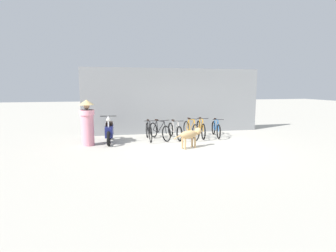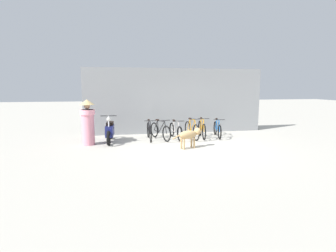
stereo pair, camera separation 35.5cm
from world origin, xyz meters
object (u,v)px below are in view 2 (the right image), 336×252
(bicycle_1, at_px, (160,131))
(person_in_robes, at_px, (88,121))
(motorcycle, at_px, (110,131))
(bicycle_0, at_px, (149,131))
(stray_dog, at_px, (190,135))
(bicycle_2, at_px, (176,131))
(bicycle_3, at_px, (192,130))
(bicycle_5, at_px, (217,129))
(bicycle_4, at_px, (202,129))

(bicycle_1, height_order, person_in_robes, person_in_robes)
(motorcycle, bearing_deg, bicycle_1, 97.05)
(bicycle_0, relative_size, motorcycle, 0.92)
(motorcycle, height_order, stray_dog, motorcycle)
(bicycle_2, bearing_deg, person_in_robes, -87.40)
(bicycle_2, bearing_deg, bicycle_3, 78.75)
(bicycle_1, xyz_separation_m, bicycle_5, (2.47, 0.06, -0.02))
(bicycle_0, bearing_deg, bicycle_3, 89.99)
(bicycle_5, height_order, motorcycle, motorcycle)
(bicycle_3, bearing_deg, motorcycle, -93.09)
(bicycle_0, distance_m, stray_dog, 2.07)
(bicycle_5, xyz_separation_m, stray_dog, (-1.69, -1.75, 0.15))
(bicycle_5, relative_size, stray_dog, 1.39)
(bicycle_0, height_order, bicycle_3, bicycle_3)
(bicycle_2, height_order, bicycle_5, bicycle_5)
(bicycle_4, height_order, motorcycle, motorcycle)
(bicycle_1, height_order, stray_dog, bicycle_1)
(bicycle_0, relative_size, bicycle_1, 1.04)
(bicycle_0, distance_m, person_in_robes, 2.41)
(bicycle_4, distance_m, motorcycle, 3.76)
(bicycle_1, xyz_separation_m, bicycle_2, (0.64, 0.02, -0.02))
(bicycle_0, height_order, bicycle_2, bicycle_0)
(bicycle_1, xyz_separation_m, motorcycle, (-1.99, -0.14, 0.08))
(bicycle_3, bearing_deg, bicycle_5, 90.37)
(bicycle_1, height_order, motorcycle, motorcycle)
(bicycle_4, bearing_deg, stray_dog, -22.50)
(bicycle_1, bearing_deg, bicycle_3, 68.76)
(bicycle_4, xyz_separation_m, bicycle_5, (0.70, 0.04, -0.02))
(bicycle_1, xyz_separation_m, bicycle_4, (1.77, 0.03, 0.01))
(bicycle_1, bearing_deg, person_in_robes, -99.44)
(bicycle_2, height_order, person_in_robes, person_in_robes)
(bicycle_2, height_order, bicycle_3, bicycle_3)
(bicycle_2, distance_m, bicycle_3, 0.67)
(bicycle_5, bearing_deg, bicycle_2, -77.78)
(bicycle_1, distance_m, stray_dog, 1.86)
(bicycle_1, relative_size, bicycle_2, 0.96)
(stray_dog, distance_m, person_in_robes, 3.75)
(bicycle_2, xyz_separation_m, motorcycle, (-2.63, -0.16, 0.10))
(bicycle_5, bearing_deg, bicycle_1, -77.65)
(bicycle_3, distance_m, bicycle_5, 1.16)
(stray_dog, bearing_deg, bicycle_2, 72.15)
(bicycle_4, distance_m, person_in_robes, 4.58)
(bicycle_5, bearing_deg, motorcycle, -76.45)
(bicycle_0, relative_size, person_in_robes, 0.99)
(bicycle_5, relative_size, motorcycle, 0.90)
(bicycle_2, distance_m, person_in_robes, 3.47)
(bicycle_1, relative_size, bicycle_4, 0.99)
(bicycle_0, xyz_separation_m, bicycle_3, (1.75, -0.02, 0.00))
(bicycle_1, distance_m, person_in_robes, 2.84)
(bicycle_2, relative_size, bicycle_5, 1.02)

